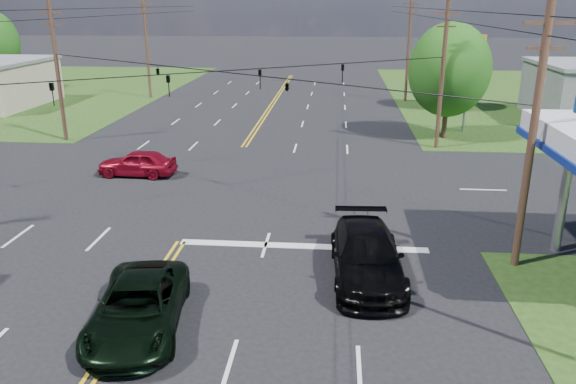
# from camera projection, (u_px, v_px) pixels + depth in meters

# --- Properties ---
(ground) EXTENTS (280.00, 280.00, 0.00)m
(ground) POSITION_uv_depth(u_px,v_px,m) (220.00, 183.00, 30.56)
(ground) COLOR black
(ground) RESTS_ON ground
(stop_bar) EXTENTS (10.00, 0.50, 0.02)m
(stop_bar) POSITION_uv_depth(u_px,v_px,m) (303.00, 246.00, 22.60)
(stop_bar) COLOR silver
(stop_bar) RESTS_ON ground
(pole_se) EXTENTS (1.60, 0.28, 9.50)m
(pole_se) POSITION_uv_depth(u_px,v_px,m) (532.00, 137.00, 19.43)
(pole_se) COLOR #3C2419
(pole_se) RESTS_ON ground
(pole_nw) EXTENTS (1.60, 0.28, 9.50)m
(pole_nw) POSITION_uv_depth(u_px,v_px,m) (57.00, 70.00, 38.55)
(pole_nw) COLOR #3C2419
(pole_nw) RESTS_ON ground
(pole_ne) EXTENTS (1.60, 0.28, 9.50)m
(pole_ne) POSITION_uv_depth(u_px,v_px,m) (442.00, 74.00, 36.42)
(pole_ne) COLOR #3C2419
(pole_ne) RESTS_ON ground
(pole_left_far) EXTENTS (1.60, 0.28, 10.00)m
(pole_left_far) POSITION_uv_depth(u_px,v_px,m) (147.00, 46.00, 56.40)
(pole_left_far) COLOR #3C2419
(pole_left_far) RESTS_ON ground
(pole_right_far) EXTENTS (1.60, 0.28, 10.00)m
(pole_right_far) POSITION_uv_depth(u_px,v_px,m) (408.00, 48.00, 54.27)
(pole_right_far) COLOR #3C2419
(pole_right_far) RESTS_ON ground
(span_wire_signals) EXTENTS (26.00, 18.00, 1.13)m
(span_wire_signals) POSITION_uv_depth(u_px,v_px,m) (216.00, 71.00, 28.64)
(span_wire_signals) COLOR black
(span_wire_signals) RESTS_ON ground
(power_lines) EXTENTS (26.04, 100.00, 0.64)m
(power_lines) POSITION_uv_depth(u_px,v_px,m) (204.00, 19.00, 25.92)
(power_lines) COLOR black
(power_lines) RESTS_ON ground
(tree_right_a) EXTENTS (5.70, 5.70, 8.18)m
(tree_right_a) POSITION_uv_depth(u_px,v_px,m) (449.00, 70.00, 39.18)
(tree_right_a) COLOR #3C2419
(tree_right_a) RESTS_ON ground
(tree_right_b) EXTENTS (4.94, 4.94, 7.09)m
(tree_right_b) POSITION_uv_depth(u_px,v_px,m) (452.00, 63.00, 50.51)
(tree_right_b) COLOR #3C2419
(tree_right_b) RESTS_ON ground
(pickup_dkgreen) EXTENTS (3.21, 5.71, 1.51)m
(pickup_dkgreen) POSITION_uv_depth(u_px,v_px,m) (138.00, 307.00, 16.63)
(pickup_dkgreen) COLOR black
(pickup_dkgreen) RESTS_ON ground
(suv_black) EXTENTS (2.69, 6.03, 1.72)m
(suv_black) POSITION_uv_depth(u_px,v_px,m) (367.00, 256.00, 19.77)
(suv_black) COLOR black
(suv_black) RESTS_ON ground
(sedan_red) EXTENTS (4.41, 1.91, 1.48)m
(sedan_red) POSITION_uv_depth(u_px,v_px,m) (137.00, 163.00, 31.67)
(sedan_red) COLOR maroon
(sedan_red) RESTS_ON ground
(polesign_ne) EXTENTS (1.94, 0.98, 7.26)m
(polesign_ne) POSITION_uv_depth(u_px,v_px,m) (470.00, 57.00, 41.03)
(polesign_ne) COLOR #A5A5AA
(polesign_ne) RESTS_ON ground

